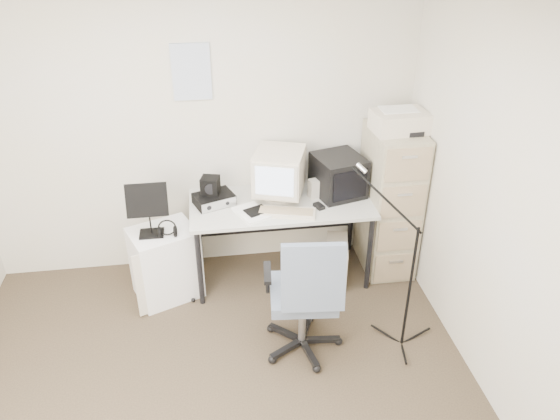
{
  "coord_description": "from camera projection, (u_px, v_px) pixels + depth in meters",
  "views": [
    {
      "loc": [
        0.05,
        -2.44,
        2.93
      ],
      "look_at": [
        0.55,
        0.95,
        0.95
      ],
      "focal_mm": 35.0,
      "sensor_mm": 36.0,
      "label": 1
    }
  ],
  "objects": [
    {
      "name": "floor",
      "position": [
        218.0,
        415.0,
        3.55
      ],
      "size": [
        3.6,
        3.6,
        0.01
      ],
      "primitive_type": "cube",
      "color": "#31281C",
      "rests_on": "ground"
    },
    {
      "name": "ceiling",
      "position": [
        184.0,
        13.0,
        2.3
      ],
      "size": [
        3.6,
        3.6,
        0.01
      ],
      "primitive_type": "cube",
      "color": "white",
      "rests_on": "ground"
    },
    {
      "name": "wall_back",
      "position": [
        199.0,
        132.0,
        4.47
      ],
      "size": [
        3.6,
        0.02,
        2.5
      ],
      "primitive_type": "cube",
      "color": "beige",
      "rests_on": "ground"
    },
    {
      "name": "wall_right",
      "position": [
        517.0,
        231.0,
        3.15
      ],
      "size": [
        0.02,
        3.6,
        2.5
      ],
      "primitive_type": "cube",
      "color": "beige",
      "rests_on": "ground"
    },
    {
      "name": "wall_calendar",
      "position": [
        191.0,
        72.0,
        4.21
      ],
      "size": [
        0.3,
        0.02,
        0.44
      ],
      "primitive_type": "cube",
      "color": "white",
      "rests_on": "wall_back"
    },
    {
      "name": "filing_cabinet",
      "position": [
        389.0,
        201.0,
        4.69
      ],
      "size": [
        0.4,
        0.6,
        1.3
      ],
      "primitive_type": "cube",
      "color": "#B7AE8D",
      "rests_on": "floor"
    },
    {
      "name": "printer",
      "position": [
        400.0,
        122.0,
        4.31
      ],
      "size": [
        0.44,
        0.32,
        0.16
      ],
      "primitive_type": "cube",
      "rotation": [
        0.0,
        0.0,
        0.08
      ],
      "color": "beige",
      "rests_on": "filing_cabinet"
    },
    {
      "name": "desk",
      "position": [
        281.0,
        239.0,
        4.69
      ],
      "size": [
        1.5,
        0.7,
        0.73
      ],
      "primitive_type": "cube",
      "color": "beige",
      "rests_on": "floor"
    },
    {
      "name": "crt_monitor",
      "position": [
        279.0,
        175.0,
        4.47
      ],
      "size": [
        0.49,
        0.51,
        0.42
      ],
      "primitive_type": "cube",
      "rotation": [
        0.0,
        0.0,
        -0.32
      ],
      "color": "beige",
      "rests_on": "desk"
    },
    {
      "name": "crt_tv",
      "position": [
        338.0,
        175.0,
        4.56
      ],
      "size": [
        0.46,
        0.48,
        0.34
      ],
      "primitive_type": "cube",
      "rotation": [
        0.0,
        0.0,
        0.26
      ],
      "color": "black",
      "rests_on": "desk"
    },
    {
      "name": "desk_speaker",
      "position": [
        314.0,
        189.0,
        4.55
      ],
      "size": [
        0.1,
        0.1,
        0.16
      ],
      "primitive_type": "cube",
      "rotation": [
        0.0,
        0.0,
        0.25
      ],
      "color": "beige",
      "rests_on": "desk"
    },
    {
      "name": "keyboard",
      "position": [
        286.0,
        212.0,
        4.34
      ],
      "size": [
        0.49,
        0.28,
        0.03
      ],
      "primitive_type": "cube",
      "rotation": [
        0.0,
        0.0,
        -0.26
      ],
      "color": "beige",
      "rests_on": "desk"
    },
    {
      "name": "mouse",
      "position": [
        319.0,
        206.0,
        4.42
      ],
      "size": [
        0.09,
        0.11,
        0.03
      ],
      "primitive_type": "cube",
      "rotation": [
        0.0,
        0.0,
        0.39
      ],
      "color": "black",
      "rests_on": "desk"
    },
    {
      "name": "radio_receiver",
      "position": [
        214.0,
        199.0,
        4.46
      ],
      "size": [
        0.37,
        0.31,
        0.09
      ],
      "primitive_type": "cube",
      "rotation": [
        0.0,
        0.0,
        0.35
      ],
      "color": "black",
      "rests_on": "desk"
    },
    {
      "name": "radio_speaker",
      "position": [
        210.0,
        185.0,
        4.43
      ],
      "size": [
        0.17,
        0.16,
        0.14
      ],
      "primitive_type": "cube",
      "rotation": [
        0.0,
        0.0,
        -0.26
      ],
      "color": "black",
      "rests_on": "radio_receiver"
    },
    {
      "name": "papers",
      "position": [
        252.0,
        213.0,
        4.34
      ],
      "size": [
        0.32,
        0.36,
        0.02
      ],
      "primitive_type": "cube",
      "rotation": [
        0.0,
        0.0,
        0.43
      ],
      "color": "white",
      "rests_on": "desk"
    },
    {
      "name": "pc_tower",
      "position": [
        336.0,
        261.0,
        4.72
      ],
      "size": [
        0.26,
        0.43,
        0.37
      ],
      "primitive_type": "cube",
      "rotation": [
        0.0,
        0.0,
        -0.23
      ],
      "color": "beige",
      "rests_on": "floor"
    },
    {
      "name": "office_chair",
      "position": [
        303.0,
        291.0,
        3.84
      ],
      "size": [
        0.65,
        0.65,
        1.03
      ],
      "primitive_type": "cube",
      "rotation": [
        0.0,
        0.0,
        -0.1
      ],
      "color": "slate",
      "rests_on": "floor"
    },
    {
      "name": "side_cart",
      "position": [
        166.0,
        263.0,
        4.48
      ],
      "size": [
        0.62,
        0.56,
        0.62
      ],
      "primitive_type": "cube",
      "rotation": [
        0.0,
        0.0,
        0.39
      ],
      "color": "white",
      "rests_on": "floor"
    },
    {
      "name": "music_stand",
      "position": [
        148.0,
        209.0,
        4.17
      ],
      "size": [
        0.31,
        0.17,
        0.46
      ],
      "primitive_type": "cube",
      "rotation": [
        0.0,
        0.0,
        -0.0
      ],
      "color": "black",
      "rests_on": "side_cart"
    },
    {
      "name": "headphones",
      "position": [
        167.0,
        231.0,
        4.24
      ],
      "size": [
        0.2,
        0.2,
        0.03
      ],
      "primitive_type": "torus",
      "rotation": [
        0.0,
        0.0,
        0.37
      ],
      "color": "black",
      "rests_on": "side_cart"
    },
    {
      "name": "mic_stand",
      "position": [
        412.0,
        271.0,
        3.78
      ],
      "size": [
        0.03,
        0.03,
        1.34
      ],
      "primitive_type": "cylinder",
      "rotation": [
        0.0,
        0.0,
        2.34
      ],
      "color": "black",
      "rests_on": "floor"
    }
  ]
}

